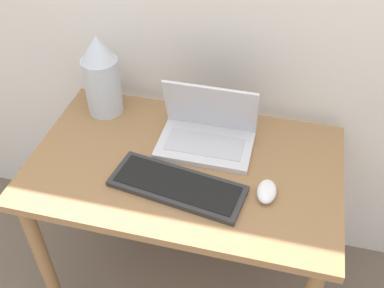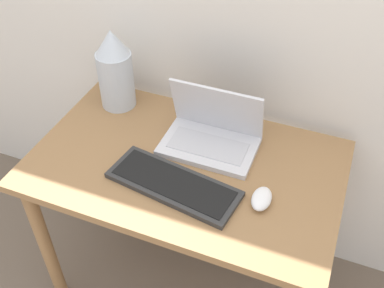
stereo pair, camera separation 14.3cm
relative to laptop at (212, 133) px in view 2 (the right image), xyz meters
The scene contains 5 objects.
desk 0.20m from the laptop, 112.45° to the right, with size 1.04×0.64×0.72m.
laptop is the anchor object (origin of this frame).
keyboard 0.24m from the laptop, 100.11° to the right, with size 0.45×0.22×0.02m.
mouse 0.31m from the laptop, 40.65° to the right, with size 0.06×0.10×0.04m.
vase 0.44m from the laptop, 167.64° to the left, with size 0.13×0.13×0.31m.
Camera 2 is at (0.42, -0.68, 1.77)m, focal length 42.00 mm.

